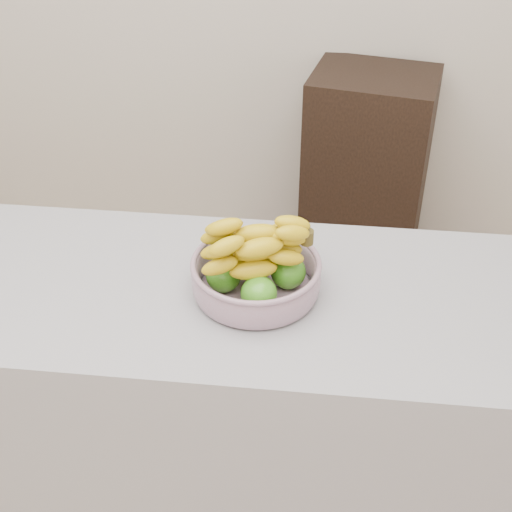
{
  "coord_description": "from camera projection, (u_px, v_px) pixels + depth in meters",
  "views": [
    {
      "loc": [
        0.38,
        -0.91,
        1.92
      ],
      "look_at": [
        0.24,
        0.36,
        1.0
      ],
      "focal_mm": 50.0,
      "sensor_mm": 36.0,
      "label": 1
    }
  ],
  "objects": [
    {
      "name": "counter",
      "position": [
        168.0,
        416.0,
        1.91
      ],
      "size": [
        2.0,
        0.6,
        0.9
      ],
      "primitive_type": "cube",
      "color": "gray",
      "rests_on": "ground"
    },
    {
      "name": "cabinet",
      "position": [
        366.0,
        173.0,
        3.02
      ],
      "size": [
        0.55,
        0.47,
        0.87
      ],
      "primitive_type": "cube",
      "rotation": [
        0.0,
        0.0,
        -0.19
      ],
      "color": "black",
      "rests_on": "ground"
    },
    {
      "name": "fruit_bowl",
      "position": [
        256.0,
        271.0,
        1.59
      ],
      "size": [
        0.29,
        0.29,
        0.18
      ],
      "rotation": [
        0.0,
        0.0,
        0.2
      ],
      "color": "#9CAABB",
      "rests_on": "counter"
    }
  ]
}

